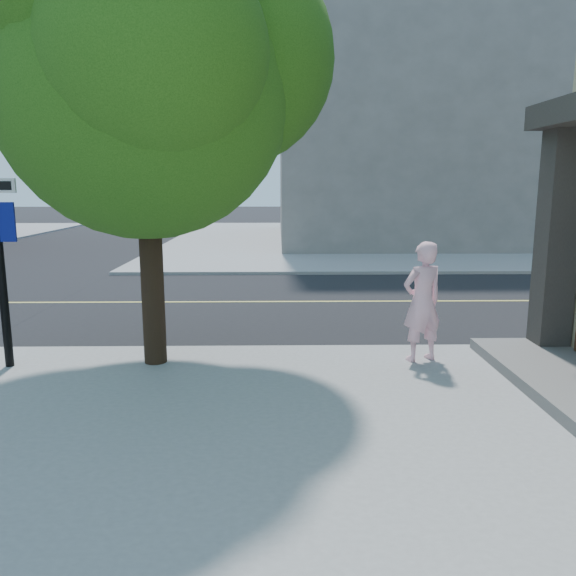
{
  "coord_description": "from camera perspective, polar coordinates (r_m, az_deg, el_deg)",
  "views": [
    {
      "loc": [
        4.85,
        -10.12,
        3.1
      ],
      "look_at": [
        5.02,
        -0.43,
        1.3
      ],
      "focal_mm": 34.82,
      "sensor_mm": 36.0,
      "label": 1
    }
  ],
  "objects": [
    {
      "name": "ground",
      "position": [
        11.64,
        -25.72,
        -5.99
      ],
      "size": [
        140.0,
        140.0,
        0.0
      ],
      "primitive_type": "plane",
      "color": "black",
      "rests_on": "ground"
    },
    {
      "name": "sidewalk_ne",
      "position": [
        32.92,
        14.3,
        4.91
      ],
      "size": [
        29.0,
        25.0,
        0.12
      ],
      "primitive_type": "cube",
      "color": "gray",
      "rests_on": "ground"
    },
    {
      "name": "filler_ne",
      "position": [
        33.63,
        15.5,
        17.03
      ],
      "size": [
        18.0,
        16.0,
        14.0
      ],
      "primitive_type": "cube",
      "color": "slate",
      "rests_on": "sidewalk_ne"
    },
    {
      "name": "road_ew",
      "position": [
        15.71,
        -18.96,
        -1.41
      ],
      "size": [
        140.0,
        9.0,
        0.01
      ],
      "primitive_type": "cube",
      "color": "black",
      "rests_on": "ground"
    },
    {
      "name": "street_tree",
      "position": [
        9.6,
        -13.84,
        22.1
      ],
      "size": [
        5.78,
        5.26,
        7.67
      ],
      "rotation": [
        0.0,
        0.0,
        -0.33
      ],
      "color": "black",
      "rests_on": "sidewalk_se"
    },
    {
      "name": "man_on_phone",
      "position": [
        9.71,
        13.55,
        -1.38
      ],
      "size": [
        0.88,
        0.73,
        2.05
      ],
      "primitive_type": "imported",
      "rotation": [
        0.0,
        0.0,
        3.52
      ],
      "color": "#F6B4C5",
      "rests_on": "sidewalk_se"
    }
  ]
}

